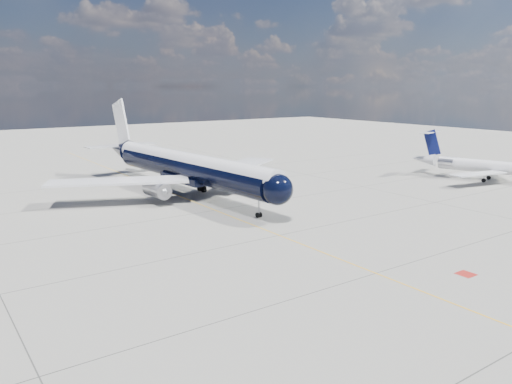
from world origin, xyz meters
The scene contains 5 objects.
ground centered at (0.00, 30.00, 0.00)m, with size 320.00×320.00×0.00m, color gray.
taxiway_centerline centered at (0.00, 25.00, 0.00)m, with size 0.16×160.00×0.01m, color #FFB70D.
red_marking centered at (6.80, -10.00, 0.00)m, with size 1.60×1.60×0.01m, color maroon.
main_airliner centered at (1.31, 37.07, 4.69)m, with size 42.89×52.34×15.11m.
regional_jet centered at (52.81, 16.29, 2.87)m, with size 22.40×26.31×9.10m.
Camera 1 is at (-34.84, -34.96, 17.30)m, focal length 35.00 mm.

